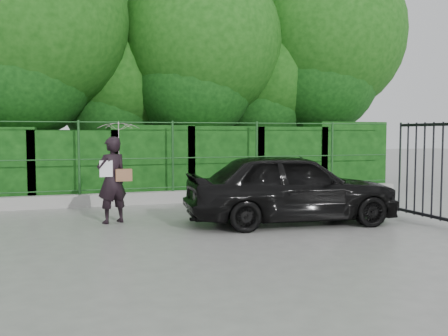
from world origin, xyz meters
name	(u,v)px	position (x,y,z in m)	size (l,w,h in m)	color
ground	(207,239)	(0.00, 0.00, 0.00)	(80.00, 80.00, 0.00)	gray
kerb	(158,198)	(0.00, 4.50, 0.15)	(14.00, 0.25, 0.30)	#9E9E99
fence	(166,156)	(0.22, 4.50, 1.20)	(14.13, 0.06, 1.80)	#1C491E
hedge	(155,163)	(0.12, 5.50, 0.98)	(14.20, 1.20, 2.12)	black
trees	(173,43)	(1.14, 7.74, 4.62)	(17.10, 6.15, 8.08)	black
woman	(116,158)	(-1.27, 2.08, 1.30)	(0.94, 0.87, 2.03)	black
car	(291,187)	(2.00, 0.94, 0.71)	(1.68, 4.17, 1.42)	black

